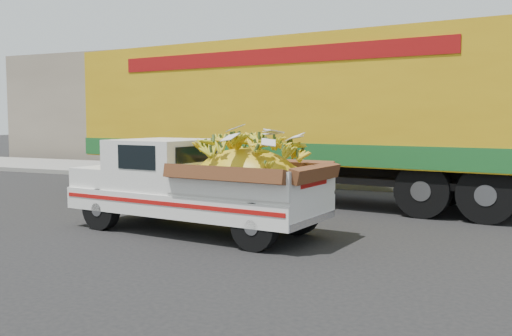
% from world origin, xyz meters
% --- Properties ---
extents(ground, '(100.00, 100.00, 0.00)m').
position_xyz_m(ground, '(0.00, 0.00, 0.00)').
color(ground, black).
rests_on(ground, ground).
extents(curb, '(60.00, 0.25, 0.15)m').
position_xyz_m(curb, '(0.00, 6.78, 0.07)').
color(curb, gray).
rests_on(curb, ground).
extents(sidewalk, '(60.00, 4.00, 0.14)m').
position_xyz_m(sidewalk, '(0.00, 8.88, 0.07)').
color(sidewalk, gray).
rests_on(sidewalk, ground).
extents(building_left, '(18.00, 6.00, 5.00)m').
position_xyz_m(building_left, '(-8.00, 14.78, 2.50)').
color(building_left, gray).
rests_on(building_left, ground).
extents(pickup_truck, '(4.72, 2.17, 1.60)m').
position_xyz_m(pickup_truck, '(1.17, -0.25, 0.86)').
color(pickup_truck, black).
rests_on(pickup_truck, ground).
extents(semi_trailer, '(12.05, 4.02, 3.80)m').
position_xyz_m(semi_trailer, '(0.90, 4.33, 2.12)').
color(semi_trailer, black).
rests_on(semi_trailer, ground).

